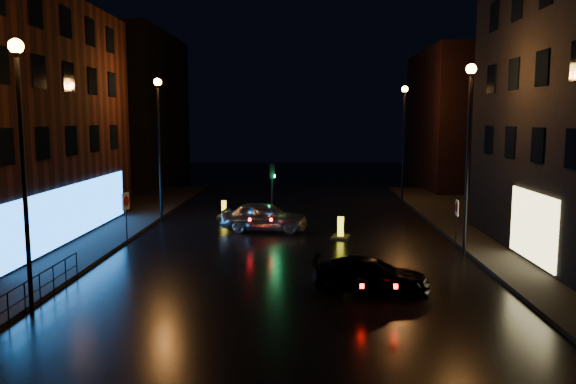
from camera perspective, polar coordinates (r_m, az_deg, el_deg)
name	(u,v)px	position (r m, az deg, el deg)	size (l,w,h in m)	color
ground	(284,296)	(19.59, -0.42, -10.48)	(120.00, 120.00, 0.00)	black
pavement_left	(6,241)	(30.99, -26.74, -4.46)	(12.00, 44.00, 0.15)	black
building_far_left	(130,109)	(56.18, -15.76, 8.12)	(8.00, 16.00, 14.00)	black
building_far_right	(466,120)	(52.61, 17.61, 7.03)	(8.00, 14.00, 12.00)	black
street_lamp_lnear	(21,134)	(18.68, -25.47, 5.30)	(0.44, 0.44, 8.37)	black
street_lamp_lfar	(159,127)	(33.72, -12.98, 6.44)	(0.44, 0.44, 8.37)	black
street_lamp_rnear	(469,130)	(25.64, 17.89, 6.03)	(0.44, 0.44, 8.37)	black
street_lamp_rfar	(404,126)	(41.25, 11.69, 6.61)	(0.44, 0.44, 8.37)	black
traffic_signal	(272,213)	(33.15, -1.61, -2.18)	(1.40, 2.40, 3.45)	black
guard_railing	(40,281)	(20.35, -23.93, -8.27)	(0.05, 6.04, 1.00)	black
silver_hatchback	(264,217)	(30.40, -2.41, -2.51)	(1.87, 4.64, 1.58)	#AEB1B6
dark_sedan	(371,275)	(20.10, 8.39, -8.32)	(1.67, 4.10, 1.19)	black
bollard_near	(341,233)	(28.80, 5.36, -4.20)	(1.11, 1.42, 1.10)	black
bollard_far	(224,214)	(34.92, -6.52, -2.20)	(0.85, 1.23, 1.04)	black
road_sign_left	(126,206)	(28.08, -16.14, -1.35)	(0.18, 0.61, 2.52)	black
road_sign_right	(457,212)	(27.66, 16.78, -1.95)	(0.09, 0.54, 2.24)	black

